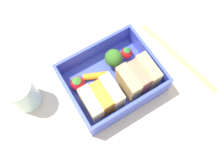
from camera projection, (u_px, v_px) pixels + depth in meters
The scene contains 11 objects.
ground_plane at pixel (112, 85), 52.69cm from camera, with size 120.00×120.00×2.00cm, color beige.
bento_tray at pixel (112, 82), 51.21cm from camera, with size 17.93×14.70×1.20cm, color blue.
bento_rim at pixel (112, 77), 48.65cm from camera, with size 17.93×14.70×4.35cm.
sandwich_left at pixel (138, 77), 47.84cm from camera, with size 6.66×5.80×5.81cm.
sandwich_center_left at pixel (102, 98), 46.21cm from camera, with size 6.66×5.80×5.81cm.
strawberry_far_left at pixel (127, 53), 51.68cm from camera, with size 2.42×2.42×3.02cm.
broccoli_floret at pixel (114, 58), 49.65cm from camera, with size 3.61×3.61×4.59cm.
carrot_stick_far_left at pixel (96, 76), 50.38cm from camera, with size 1.38×1.38×5.05cm, color orange.
strawberry_left at pixel (78, 83), 48.80cm from camera, with size 2.92×2.92×3.52cm.
chopstick_pair at pixel (178, 56), 53.85cm from camera, with size 5.20×21.39×0.70cm.
drinking_glass at pixel (22, 93), 46.84cm from camera, with size 5.62×5.62×7.74cm, color silver.
Camera 1 is at (9.94, 16.05, 48.21)cm, focal length 40.00 mm.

